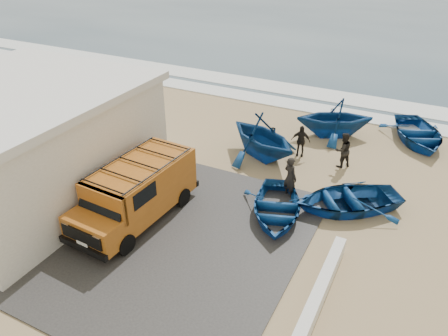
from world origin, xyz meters
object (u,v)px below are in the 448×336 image
at_px(building, 16,142).
at_px(boat_far_left, 335,118).
at_px(parapet, 314,305).
at_px(boat_mid_left, 262,136).
at_px(fisherman_middle, 343,150).
at_px(fisherman_back, 301,141).
at_px(fisherman_front, 290,177).
at_px(van, 137,190).
at_px(boat_far_right, 418,133).
at_px(boat_near_right, 348,199).
at_px(boat_near_left, 276,207).

relative_size(building, boat_far_left, 2.45).
height_order(parapet, boat_mid_left, boat_mid_left).
height_order(fisherman_middle, fisherman_back, fisherman_middle).
relative_size(boat_mid_left, boat_far_left, 1.06).
bearing_deg(fisherman_front, parapet, 145.29).
bearing_deg(van, fisherman_middle, 55.26).
bearing_deg(building, fisherman_front, 24.16).
xyz_separation_m(boat_far_right, fisherman_middle, (-2.78, -4.22, 0.37)).
height_order(building, boat_far_right, building).
height_order(boat_far_right, fisherman_middle, fisherman_middle).
distance_m(parapet, fisherman_middle, 8.93).
height_order(boat_far_right, fisherman_front, fisherman_front).
height_order(building, boat_far_left, building).
bearing_deg(building, boat_near_right, 20.65).
relative_size(building, boat_far_right, 2.16).
relative_size(building, van, 1.77).
relative_size(boat_near_right, fisherman_back, 2.73).
relative_size(fisherman_middle, fisherman_back, 1.09).
relative_size(van, boat_near_left, 1.41).
height_order(boat_near_left, fisherman_front, fisherman_front).
bearing_deg(building, van, 5.23).
bearing_deg(van, boat_far_left, 69.46).
relative_size(boat_near_right, boat_mid_left, 1.02).
height_order(parapet, van, van).
bearing_deg(parapet, fisherman_front, 116.26).
relative_size(boat_near_left, fisherman_back, 2.51).
relative_size(boat_near_right, fisherman_front, 2.35).
xyz_separation_m(fisherman_middle, fisherman_back, (-2.01, 0.17, -0.06)).
height_order(van, boat_mid_left, van).
xyz_separation_m(parapet, boat_far_right, (1.39, 13.03, 0.18)).
bearing_deg(boat_mid_left, fisherman_middle, -49.75).
bearing_deg(parapet, boat_near_left, 124.23).
height_order(fisherman_front, fisherman_back, fisherman_front).
bearing_deg(boat_near_left, boat_near_right, 18.13).
height_order(building, boat_near_right, building).
height_order(parapet, boat_near_left, boat_near_left).
relative_size(building, boat_near_left, 2.49).
relative_size(parapet, fisherman_front, 3.42).
xyz_separation_m(boat_mid_left, boat_far_left, (2.41, 3.79, -0.06)).
xyz_separation_m(boat_mid_left, boat_far_right, (6.35, 5.01, -0.62)).
bearing_deg(boat_near_right, building, -106.20).
distance_m(parapet, fisherman_back, 9.61).
bearing_deg(boat_near_left, fisherman_middle, 57.07).
bearing_deg(boat_far_right, fisherman_front, -141.54).
height_order(van, boat_far_left, van).
bearing_deg(boat_far_left, building, -69.17).
distance_m(boat_far_left, fisherman_front, 6.40).
bearing_deg(fisherman_back, boat_near_right, -58.77).
height_order(building, parapet, building).
height_order(building, boat_near_left, building).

